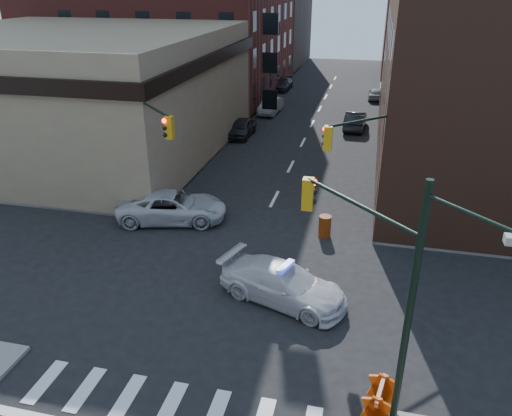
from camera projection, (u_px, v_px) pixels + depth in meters
The scene contains 26 objects.
ground at pixel (230, 288), 21.86m from camera, with size 140.00×140.00×0.00m, color black.
sidewalk_nw at pixel (112, 100), 55.56m from camera, with size 34.00×54.50×0.15m, color gray.
bank_building at pixel (74, 91), 38.10m from camera, with size 22.00×22.00×9.00m, color #8E805D.
commercial_row_ne at pixel (486, 60), 36.10m from camera, with size 14.00×34.00×14.00m, color #4E2D1F.
filler_nw at pixel (240, 10), 76.64m from camera, with size 20.00×18.00×16.00m, color #51483C.
filler_ne at pixel (446, 30), 67.69m from camera, with size 16.00×16.00×12.00m, color maroon.
signal_pole_se at pixel (380, 286), 13.78m from camera, with size 5.40×5.27×8.00m.
signal_pole_nw at pixel (148, 148), 25.97m from camera, with size 3.58×3.67×8.00m.
signal_pole_ne at pixel (377, 165), 23.55m from camera, with size 3.67×3.58×8.00m.
tree_ne_near at pixel (400, 95), 41.81m from camera, with size 3.00×3.00×4.85m.
tree_ne_far at pixel (398, 78), 48.88m from camera, with size 3.00×3.00×4.85m.
police_car at pixel (283, 284), 20.75m from camera, with size 2.24×5.52×1.60m, color silver.
pickup at pixel (172, 207), 27.67m from camera, with size 2.75×5.97×1.66m, color silver.
parked_car_wnear at pixel (242, 128), 42.59m from camera, with size 1.78×4.41×1.50m, color black.
parked_car_wfar at pixel (271, 106), 49.88m from camera, with size 1.62×4.64×1.53m, color #95999D.
parked_car_wdeep at pixel (283, 84), 60.45m from camera, with size 1.87×4.60×1.33m, color black.
parked_car_enear at pixel (355, 120), 44.68m from camera, with size 1.70×4.87×1.60m, color black.
parked_car_efar at pixel (375, 94), 55.71m from camera, with size 1.51×3.75×1.28m, color #93959B.
pedestrian_a at pixel (100, 180), 30.82m from camera, with size 0.63×0.42×1.74m, color black.
pedestrian_b at pixel (98, 183), 30.33m from camera, with size 0.84×0.65×1.73m, color black.
pedestrian_c at pixel (93, 190), 29.57m from camera, with size 0.91×0.38×1.55m, color #212532.
barrel_road at pixel (325, 226), 26.06m from camera, with size 0.64×0.64×1.15m, color #D16709.
barrel_bank at pixel (182, 215), 27.51m from camera, with size 0.52×0.52×0.93m, color red.
barricade_se_a at pixel (379, 400), 15.21m from camera, with size 1.34×0.67×1.01m, color #D7580A, non-canonical shape.
barricade_nw_a at pixel (155, 197), 29.36m from camera, with size 1.25×0.62×0.94m, color #DA550A, non-canonical shape.
barricade_nw_b at pixel (80, 201), 29.07m from camera, with size 1.13×0.56×0.84m, color red, non-canonical shape.
Camera 1 is at (5.35, -17.61, 12.35)m, focal length 35.00 mm.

